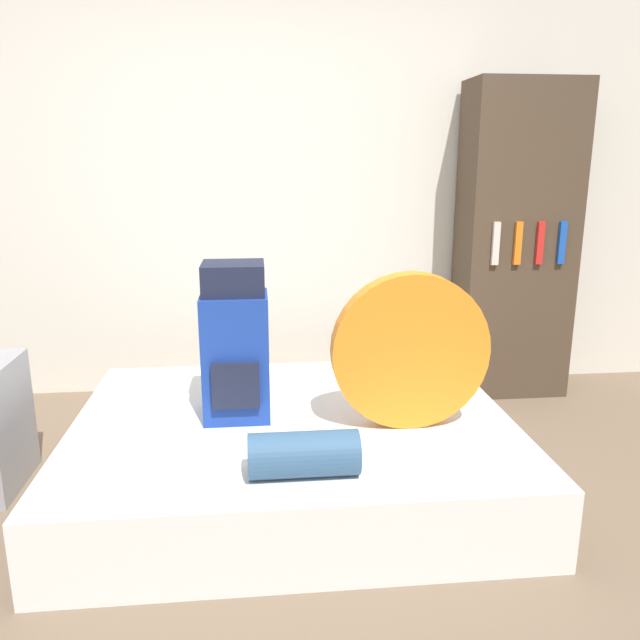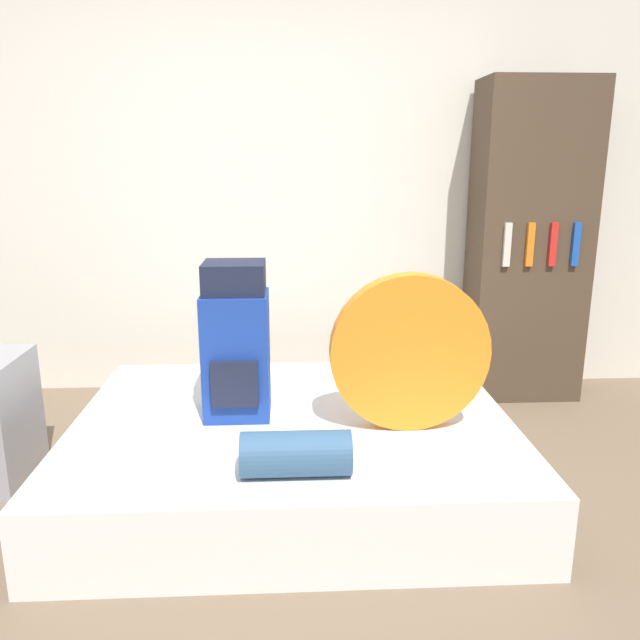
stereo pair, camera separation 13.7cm
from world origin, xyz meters
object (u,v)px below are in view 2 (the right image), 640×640
bookshelf (529,244)px  tent_bag (409,352)px  backpack (236,343)px  sleeping_roll (296,454)px

bookshelf → tent_bag: bearing=-128.0°
tent_bag → bookshelf: bearing=52.0°
backpack → sleeping_roll: backpack is taller
tent_bag → bookshelf: bookshelf is taller
backpack → sleeping_roll: (0.26, -0.59, -0.25)m
sleeping_roll → tent_bag: bearing=39.7°
sleeping_roll → bookshelf: (1.45, 1.63, 0.55)m
tent_bag → sleeping_roll: (-0.49, -0.41, -0.25)m
tent_bag → sleeping_roll: size_ratio=1.67×
tent_bag → backpack: bearing=166.3°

